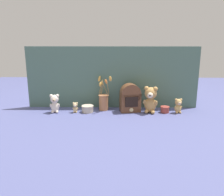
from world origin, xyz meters
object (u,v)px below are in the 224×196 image
at_px(teddy_bear_tiny, 75,107).
at_px(vintage_radio, 130,98).
at_px(decorative_tin_short, 165,109).
at_px(teddy_bear_small, 178,105).
at_px(teddy_bear_large, 151,99).
at_px(flower_vase, 104,100).
at_px(decorative_tin_tall, 88,109).
at_px(teddy_bear_medium, 55,103).

xyz_separation_m(teddy_bear_tiny, vintage_radio, (0.51, 0.04, 0.08)).
bearing_deg(decorative_tin_short, teddy_bear_tiny, -178.92).
distance_m(teddy_bear_tiny, decorative_tin_short, 0.84).
relative_size(teddy_bear_small, decorative_tin_short, 1.69).
relative_size(teddy_bear_large, vintage_radio, 0.94).
bearing_deg(vintage_radio, flower_vase, 169.67).
height_order(vintage_radio, decorative_tin_tall, vintage_radio).
distance_m(teddy_bear_medium, decorative_tin_tall, 0.31).
xyz_separation_m(teddy_bear_large, decorative_tin_short, (0.14, 0.01, -0.10)).
bearing_deg(teddy_bear_tiny, vintage_radio, 4.64).
bearing_deg(teddy_bear_tiny, decorative_tin_tall, 7.33).
xyz_separation_m(teddy_bear_small, teddy_bear_tiny, (-0.96, -0.00, -0.02)).
height_order(teddy_bear_large, vintage_radio, vintage_radio).
bearing_deg(vintage_radio, decorative_tin_tall, -176.12).
distance_m(teddy_bear_medium, decorative_tin_short, 1.03).
distance_m(teddy_bear_small, decorative_tin_short, 0.13).
bearing_deg(teddy_bear_tiny, teddy_bear_medium, -179.39).
relative_size(teddy_bear_tiny, decorative_tin_short, 1.21).
distance_m(flower_vase, decorative_tin_short, 0.59).
relative_size(teddy_bear_tiny, flower_vase, 0.29).
distance_m(teddy_bear_medium, teddy_bear_small, 1.15).
height_order(teddy_bear_small, decorative_tin_tall, teddy_bear_small).
bearing_deg(teddy_bear_small, decorative_tin_short, 173.04).
relative_size(teddy_bear_large, decorative_tin_short, 3.03).
bearing_deg(flower_vase, vintage_radio, -10.33).
xyz_separation_m(teddy_bear_medium, teddy_bear_small, (1.15, 0.00, -0.02)).
bearing_deg(teddy_bear_medium, teddy_bear_tiny, 0.61).
xyz_separation_m(flower_vase, vintage_radio, (0.25, -0.05, 0.03)).
distance_m(flower_vase, decorative_tin_tall, 0.18).
bearing_deg(teddy_bear_medium, decorative_tin_short, 0.99).
bearing_deg(decorative_tin_short, flower_vase, 172.87).
bearing_deg(teddy_bear_large, teddy_bear_small, -0.98).
bearing_deg(teddy_bear_tiny, teddy_bear_large, 0.46).
bearing_deg(decorative_tin_tall, teddy_bear_tiny, -172.67).
bearing_deg(teddy_bear_tiny, teddy_bear_small, 0.07).
xyz_separation_m(teddy_bear_medium, decorative_tin_short, (1.03, 0.02, -0.06)).
bearing_deg(flower_vase, decorative_tin_tall, -153.57).
relative_size(teddy_bear_small, flower_vase, 0.41).
height_order(teddy_bear_medium, teddy_bear_small, teddy_bear_medium).
distance_m(teddy_bear_large, flower_vase, 0.45).
bearing_deg(decorative_tin_tall, teddy_bear_large, -0.87).
xyz_separation_m(flower_vase, decorative_tin_tall, (-0.15, -0.07, -0.07)).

